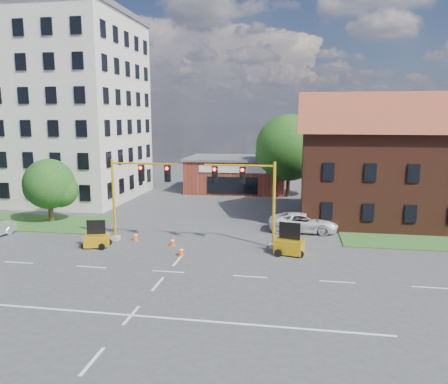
# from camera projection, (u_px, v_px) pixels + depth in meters

# --- Properties ---
(ground) EXTENTS (120.00, 120.00, 0.00)m
(ground) POSITION_uv_depth(u_px,v_px,m) (168.00, 272.00, 26.49)
(ground) COLOR #3E3E41
(ground) RESTS_ON ground
(grass_verge_ne) EXTENTS (14.00, 4.00, 0.08)m
(grass_verge_ne) POSITION_uv_depth(u_px,v_px,m) (438.00, 243.00, 32.25)
(grass_verge_ne) COLOR #275821
(grass_verge_ne) RESTS_ON ground
(lane_markings) EXTENTS (60.00, 36.00, 0.01)m
(lane_markings) POSITION_uv_depth(u_px,v_px,m) (152.00, 291.00, 23.57)
(lane_markings) COLOR silver
(lane_markings) RESTS_ON ground
(office_block) EXTENTS (18.40, 15.40, 20.60)m
(office_block) POSITION_uv_depth(u_px,v_px,m) (52.00, 108.00, 49.33)
(office_block) COLOR beige
(office_block) RESTS_ON ground
(brick_shop) EXTENTS (12.40, 8.40, 4.30)m
(brick_shop) POSITION_uv_depth(u_px,v_px,m) (237.00, 174.00, 55.25)
(brick_shop) COLOR maroon
(brick_shop) RESTS_ON ground
(townhouse_row) EXTENTS (21.00, 11.00, 11.50)m
(townhouse_row) POSITION_uv_depth(u_px,v_px,m) (419.00, 156.00, 38.05)
(townhouse_row) COLOR #512618
(townhouse_row) RESTS_ON ground
(tree_large) EXTENTS (8.13, 7.75, 9.63)m
(tree_large) POSITION_uv_depth(u_px,v_px,m) (292.00, 150.00, 50.72)
(tree_large) COLOR #332312
(tree_large) RESTS_ON ground
(tree_nw_front) EXTENTS (4.65, 4.43, 5.66)m
(tree_nw_front) POSITION_uv_depth(u_px,v_px,m) (52.00, 186.00, 38.48)
(tree_nw_front) COLOR #332312
(tree_nw_front) RESTS_ON ground
(signal_mast_west) EXTENTS (5.30, 0.60, 6.20)m
(signal_mast_west) POSITION_uv_depth(u_px,v_px,m) (134.00, 190.00, 32.37)
(signal_mast_west) COLOR gray
(signal_mast_west) RESTS_ON ground
(signal_mast_east) EXTENTS (5.30, 0.60, 6.20)m
(signal_mast_east) POSITION_uv_depth(u_px,v_px,m) (251.00, 193.00, 30.93)
(signal_mast_east) COLOR gray
(signal_mast_east) RESTS_ON ground
(trailer_west) EXTENTS (1.92, 1.52, 1.92)m
(trailer_west) POSITION_uv_depth(u_px,v_px,m) (97.00, 239.00, 31.37)
(trailer_west) COLOR yellow
(trailer_west) RESTS_ON ground
(trailer_east) EXTENTS (2.12, 1.65, 2.14)m
(trailer_east) POSITION_uv_depth(u_px,v_px,m) (289.00, 245.00, 29.71)
(trailer_east) COLOR yellow
(trailer_east) RESTS_ON ground
(cone_a) EXTENTS (0.40, 0.40, 0.70)m
(cone_a) POSITION_uv_depth(u_px,v_px,m) (172.00, 241.00, 31.73)
(cone_a) COLOR #F6480C
(cone_a) RESTS_ON ground
(cone_b) EXTENTS (0.40, 0.40, 0.70)m
(cone_b) POSITION_uv_depth(u_px,v_px,m) (136.00, 236.00, 33.12)
(cone_b) COLOR #F6480C
(cone_b) RESTS_ON ground
(cone_c) EXTENTS (0.40, 0.40, 0.70)m
(cone_c) POSITION_uv_depth(u_px,v_px,m) (181.00, 251.00, 29.46)
(cone_c) COLOR #F6480C
(cone_c) RESTS_ON ground
(cone_d) EXTENTS (0.40, 0.40, 0.70)m
(cone_d) POSITION_uv_depth(u_px,v_px,m) (283.00, 235.00, 33.49)
(cone_d) COLOR #F6480C
(cone_d) RESTS_ON ground
(pickup_white) EXTENTS (5.63, 2.72, 1.54)m
(pickup_white) POSITION_uv_depth(u_px,v_px,m) (303.00, 222.00, 35.62)
(pickup_white) COLOR white
(pickup_white) RESTS_ON ground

